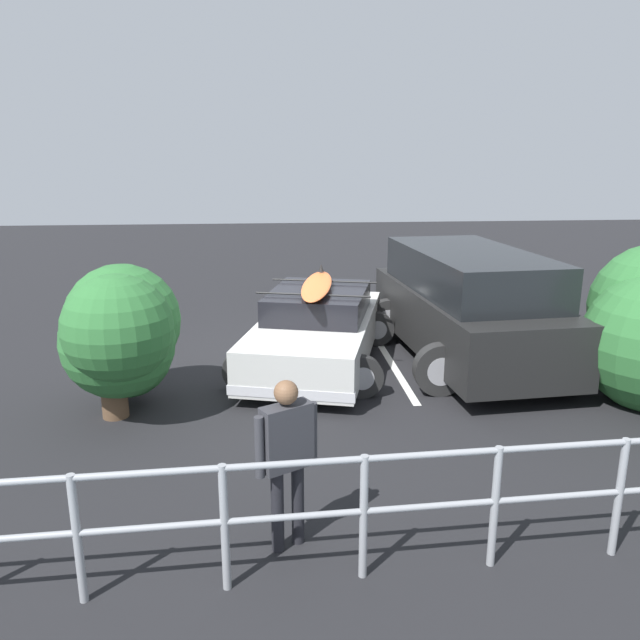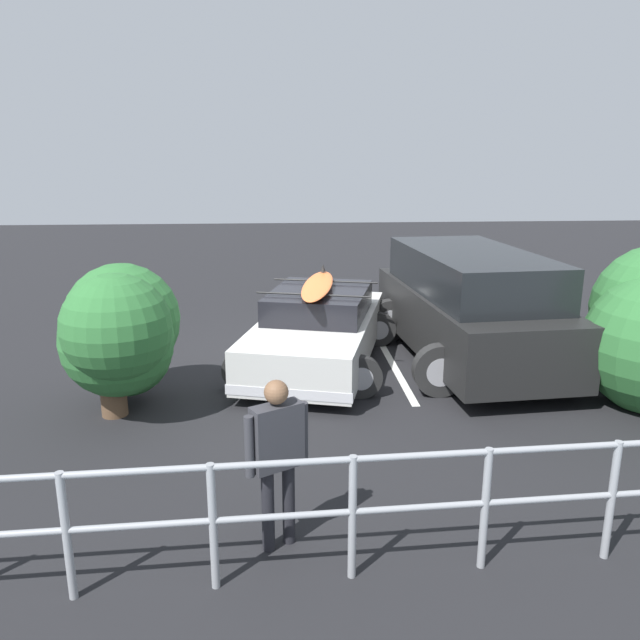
# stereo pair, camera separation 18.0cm
# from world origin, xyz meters

# --- Properties ---
(ground_plane) EXTENTS (44.00, 44.00, 0.02)m
(ground_plane) POSITION_xyz_m (0.00, 0.00, -0.01)
(ground_plane) COLOR black
(ground_plane) RESTS_ON ground
(parking_stripe) EXTENTS (0.12, 3.78, 0.00)m
(parking_stripe) POSITION_xyz_m (-1.44, 0.16, 0.00)
(parking_stripe) COLOR silver
(parking_stripe) RESTS_ON ground
(sedan_car) EXTENTS (3.04, 4.53, 1.55)m
(sedan_car) POSITION_xyz_m (-0.17, 0.12, 0.62)
(sedan_car) COLOR silver
(sedan_car) RESTS_ON ground
(suv_car) EXTENTS (2.97, 5.08, 1.92)m
(suv_car) POSITION_xyz_m (-2.72, 0.12, 0.99)
(suv_car) COLOR black
(suv_car) RESTS_ON ground
(person_bystander) EXTENTS (0.56, 0.38, 1.61)m
(person_bystander) POSITION_xyz_m (0.52, 5.14, 0.97)
(person_bystander) COLOR black
(person_bystander) RESTS_ON ground
(railing_fence) EXTENTS (8.03, 0.44, 1.12)m
(railing_fence) POSITION_xyz_m (0.48, 5.65, 0.72)
(railing_fence) COLOR gray
(railing_fence) RESTS_ON ground
(bush_near_left) EXTENTS (1.60, 2.23, 2.02)m
(bush_near_left) POSITION_xyz_m (2.64, 1.85, 1.11)
(bush_near_left) COLOR brown
(bush_near_left) RESTS_ON ground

